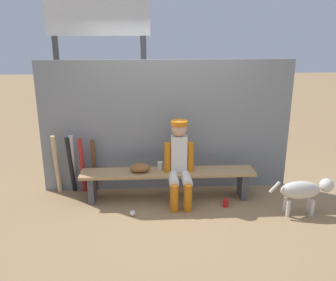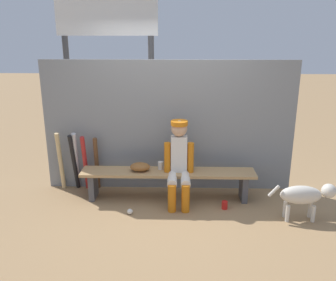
{
  "view_description": "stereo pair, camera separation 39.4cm",
  "coord_description": "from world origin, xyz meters",
  "views": [
    {
      "loc": [
        -0.27,
        -4.7,
        2.34
      ],
      "look_at": [
        0.0,
        0.0,
        0.87
      ],
      "focal_mm": 38.63,
      "sensor_mm": 36.0,
      "label": 1
    },
    {
      "loc": [
        0.13,
        -4.71,
        2.34
      ],
      "look_at": [
        0.0,
        0.0,
        0.87
      ],
      "focal_mm": 38.63,
      "sensor_mm": 36.0,
      "label": 2
    }
  ],
  "objects": [
    {
      "name": "player_seated",
      "position": [
        0.15,
        -0.11,
        0.62
      ],
      "size": [
        0.41,
        0.55,
        1.15
      ],
      "color": "silver",
      "rests_on": "ground_plane"
    },
    {
      "name": "bat_aluminum_red",
      "position": [
        -1.23,
        0.25,
        0.43
      ],
      "size": [
        0.07,
        0.23,
        0.86
      ],
      "primitive_type": "cylinder",
      "rotation": [
        0.19,
        0.0,
        0.03
      ],
      "color": "#B22323",
      "rests_on": "ground_plane"
    },
    {
      "name": "dugout_bench",
      "position": [
        0.0,
        0.0,
        0.33
      ],
      "size": [
        2.44,
        0.36,
        0.42
      ],
      "color": "tan",
      "rests_on": "ground_plane"
    },
    {
      "name": "chainlink_fence",
      "position": [
        0.0,
        0.39,
        0.96
      ],
      "size": [
        3.65,
        0.03,
        1.93
      ],
      "primitive_type": "cube",
      "color": "gray",
      "rests_on": "ground_plane"
    },
    {
      "name": "cup_on_bench",
      "position": [
        -0.11,
        0.07,
        0.48
      ],
      "size": [
        0.08,
        0.08,
        0.11
      ],
      "primitive_type": "cylinder",
      "color": "silver",
      "rests_on": "dugout_bench"
    },
    {
      "name": "baseball_glove",
      "position": [
        -0.39,
        0.0,
        0.48
      ],
      "size": [
        0.28,
        0.2,
        0.12
      ],
      "primitive_type": "ellipsoid",
      "color": "brown",
      "rests_on": "dugout_bench"
    },
    {
      "name": "dog",
      "position": [
        1.74,
        -0.54,
        0.34
      ],
      "size": [
        0.84,
        0.2,
        0.49
      ],
      "color": "beige",
      "rests_on": "ground_plane"
    },
    {
      "name": "bat_wood_dark",
      "position": [
        -1.07,
        0.3,
        0.41
      ],
      "size": [
        0.08,
        0.18,
        0.82
      ],
      "primitive_type": "cylinder",
      "rotation": [
        0.13,
        0.0,
        0.12
      ],
      "color": "brown",
      "rests_on": "ground_plane"
    },
    {
      "name": "scoreboard",
      "position": [
        -0.99,
        1.52,
        2.21
      ],
      "size": [
        1.96,
        0.27,
        3.22
      ],
      "color": "#3F3F42",
      "rests_on": "ground_plane"
    },
    {
      "name": "baseball",
      "position": [
        -0.49,
        -0.47,
        0.04
      ],
      "size": [
        0.07,
        0.07,
        0.07
      ],
      "primitive_type": "sphere",
      "color": "white",
      "rests_on": "ground_plane"
    },
    {
      "name": "bat_aluminum_silver",
      "position": [
        -1.37,
        0.27,
        0.46
      ],
      "size": [
        0.12,
        0.29,
        0.92
      ],
      "primitive_type": "cylinder",
      "rotation": [
        0.24,
        0.0,
        0.21
      ],
      "color": "#B7B7BC",
      "rests_on": "ground_plane"
    },
    {
      "name": "bat_wood_natural",
      "position": [
        -1.6,
        0.26,
        0.45
      ],
      "size": [
        0.07,
        0.18,
        0.91
      ],
      "primitive_type": "cylinder",
      "rotation": [
        0.13,
        0.0,
        -0.02
      ],
      "color": "tan",
      "rests_on": "ground_plane"
    },
    {
      "name": "cup_on_ground",
      "position": [
        0.77,
        -0.29,
        0.06
      ],
      "size": [
        0.08,
        0.08,
        0.11
      ],
      "primitive_type": "cylinder",
      "color": "red",
      "rests_on": "ground_plane"
    },
    {
      "name": "ground_plane",
      "position": [
        0.0,
        0.0,
        0.0
      ],
      "size": [
        30.0,
        30.0,
        0.0
      ],
      "primitive_type": "plane",
      "color": "#9E7A51"
    },
    {
      "name": "bat_aluminum_black",
      "position": [
        -1.39,
        0.24,
        0.45
      ],
      "size": [
        0.07,
        0.28,
        0.89
      ],
      "primitive_type": "cylinder",
      "rotation": [
        0.24,
        0.0,
        -0.03
      ],
      "color": "black",
      "rests_on": "ground_plane"
    }
  ]
}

